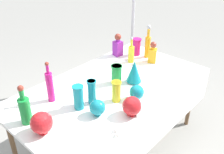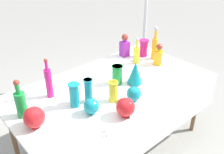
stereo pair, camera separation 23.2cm
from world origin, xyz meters
name	(u,v)px [view 1 (the left image)]	position (x,y,z in m)	size (l,w,h in m)	color
ground_plane	(112,144)	(0.00, 0.00, 0.00)	(40.00, 40.00, 0.00)	gray
display_table	(115,93)	(0.00, -0.04, 0.70)	(1.93, 1.09, 0.76)	white
tall_bottle_0	(148,44)	(0.76, 0.13, 0.92)	(0.06, 0.06, 0.39)	orange
tall_bottle_1	(50,86)	(-0.52, 0.23, 0.91)	(0.06, 0.06, 0.37)	#C61972
tall_bottle_2	(131,53)	(0.53, 0.19, 0.87)	(0.07, 0.07, 0.30)	yellow
tall_bottle_3	(25,109)	(-0.82, 0.13, 0.89)	(0.09, 0.09, 0.33)	#198C38
square_decanter_0	(153,53)	(0.69, 0.01, 0.87)	(0.11, 0.11, 0.24)	orange
square_decanter_1	(118,46)	(0.56, 0.42, 0.88)	(0.10, 0.10, 0.27)	purple
slender_vase_0	(92,91)	(-0.31, -0.06, 0.88)	(0.08, 0.08, 0.22)	teal
slender_vase_1	(116,74)	(0.07, 0.01, 0.86)	(0.11, 0.11, 0.19)	#198C38
slender_vase_2	(78,97)	(-0.44, -0.03, 0.87)	(0.09, 0.09, 0.21)	teal
slender_vase_3	(116,91)	(-0.15, -0.19, 0.86)	(0.09, 0.09, 0.19)	yellow
slender_vase_4	(137,46)	(0.72, 0.26, 0.87)	(0.11, 0.11, 0.20)	#C61972
fluted_vase_0	(134,71)	(0.20, -0.10, 0.88)	(0.15, 0.15, 0.22)	teal
round_bowl_0	(97,107)	(-0.40, -0.20, 0.83)	(0.13, 0.13, 0.14)	teal
round_bowl_1	(137,92)	(-0.02, -0.30, 0.83)	(0.13, 0.13, 0.14)	teal
round_bowl_2	(132,106)	(-0.22, -0.40, 0.84)	(0.15, 0.15, 0.16)	red
round_bowl_3	(42,123)	(-0.81, -0.05, 0.85)	(0.16, 0.16, 0.17)	red
price_tag_left	(118,129)	(-0.43, -0.45, 0.78)	(0.05, 0.01, 0.04)	white
price_tag_center	(139,114)	(-0.19, -0.46, 0.78)	(0.05, 0.01, 0.04)	white
price_tag_right	(120,133)	(-0.46, -0.49, 0.78)	(0.05, 0.01, 0.05)	white
cardboard_box_behind_left	(41,104)	(-0.19, 1.06, 0.13)	(0.43, 0.36, 0.34)	tan
canopy_pole	(133,18)	(1.30, 0.77, 0.98)	(0.18, 0.18, 2.48)	silver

